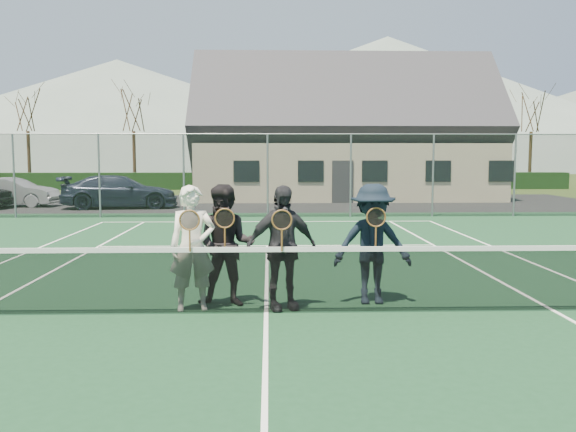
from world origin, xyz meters
name	(u,v)px	position (x,y,z in m)	size (l,w,h in m)	color
ground	(268,203)	(0.00, 20.00, 0.00)	(220.00, 220.00, 0.00)	#314518
court_surface	(266,314)	(0.00, 0.00, 0.01)	(30.00, 30.00, 0.02)	#14381E
tarmac_carpark	(182,203)	(-4.00, 20.00, 0.01)	(40.00, 12.00, 0.01)	black
hedge_row	(268,181)	(0.00, 32.00, 0.55)	(40.00, 1.20, 1.10)	black
hill_west	(118,115)	(-25.00, 95.00, 9.00)	(110.00, 110.00, 18.00)	slate
hill_centre	(387,103)	(20.00, 95.00, 11.00)	(120.00, 120.00, 22.00)	slate
car_b	(13,192)	(-11.16, 18.51, 0.63)	(1.34, 3.83, 1.26)	#94959C
car_c	(120,192)	(-6.27, 17.54, 0.70)	(1.96, 4.82, 1.40)	#1A2135
court_markings	(266,313)	(0.00, 0.00, 0.02)	(11.03, 23.83, 0.01)	white
tennis_net	(266,277)	(0.00, 0.00, 0.54)	(11.68, 0.08, 1.10)	slate
perimeter_fence	(268,175)	(0.00, 13.50, 1.52)	(30.07, 0.07, 3.02)	slate
clubhouse	(343,122)	(4.00, 24.00, 3.99)	(15.60, 8.20, 7.70)	beige
tree_a	(27,101)	(-16.00, 33.00, 5.79)	(3.20, 3.20, 7.77)	#362113
tree_b	(133,102)	(-9.00, 33.00, 5.79)	(3.20, 3.20, 7.77)	#392114
tree_c	(298,102)	(2.00, 33.00, 5.79)	(3.20, 3.20, 7.77)	#392314
tree_d	(445,103)	(12.00, 33.00, 5.79)	(3.20, 3.20, 7.77)	#372414
tree_e	(532,103)	(18.00, 33.00, 5.79)	(3.20, 3.20, 7.77)	#322312
player_a	(192,248)	(-1.05, 0.23, 0.92)	(0.73, 0.56, 1.80)	white
player_b	(226,245)	(-0.59, 0.47, 0.92)	(0.94, 0.77, 1.80)	black
player_c	(281,248)	(0.22, 0.23, 0.92)	(1.14, 0.73, 1.80)	#232428
player_d	(372,244)	(1.59, 0.55, 0.92)	(1.17, 0.68, 1.80)	black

